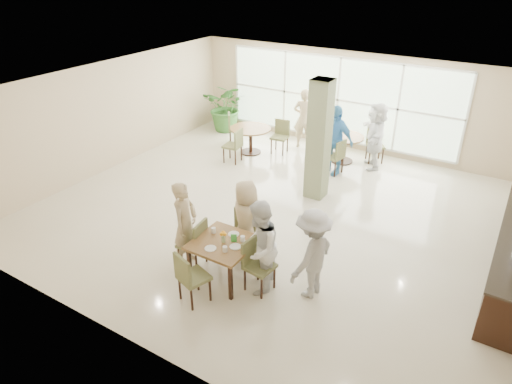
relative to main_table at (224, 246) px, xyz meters
The scene contains 19 objects.
ground 2.62m from the main_table, 97.82° to the left, with size 10.00×10.00×0.00m, color beige.
room_shell 2.73m from the main_table, 97.82° to the left, with size 10.00×10.00×10.00m.
window_bank 7.06m from the main_table, 96.91° to the left, with size 7.00×0.04×7.00m.
column 3.78m from the main_table, 89.14° to the left, with size 0.45×0.45×2.80m, color #717753.
main_table is the anchor object (origin of this frame).
round_table_left 5.81m from the main_table, 117.58° to the left, with size 1.16×1.16×0.75m.
round_table_right 5.94m from the main_table, 91.64° to the left, with size 1.09×1.09×0.75m.
chairs_main_table 0.19m from the main_table, 164.07° to the right, with size 1.92×1.98×0.95m.
chairs_table_left 5.81m from the main_table, 117.95° to the left, with size 2.04×1.76×0.95m.
chairs_table_right 5.93m from the main_table, 91.29° to the left, with size 2.10×1.88×0.95m.
tabletop_clutter 0.15m from the main_table, 20.26° to the left, with size 0.72×0.77×0.21m.
potted_plant 7.69m from the main_table, 124.37° to the left, with size 1.42×1.42×1.58m, color #356E2C.
teen_left 0.86m from the main_table, behind, with size 0.60×0.40×1.66m, color tan.
teen_far 0.80m from the main_table, 92.82° to the left, with size 0.77×0.42×1.57m, color tan.
teen_right 0.70m from the main_table, ahead, with size 0.82×0.64×1.68m, color white.
teen_standing 1.55m from the main_table, 15.07° to the left, with size 1.04×0.60×1.62m, color #A7A7AA.
adult_a 5.11m from the main_table, 91.38° to the left, with size 1.08×0.61×1.84m, color #4491CE.
adult_b 6.06m from the main_table, 83.75° to the left, with size 1.66×0.72×1.79m, color white.
adult_standing 6.52m from the main_table, 104.04° to the left, with size 0.65×0.42×1.77m, color tan.
Camera 1 is at (4.26, -7.80, 5.16)m, focal length 32.00 mm.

